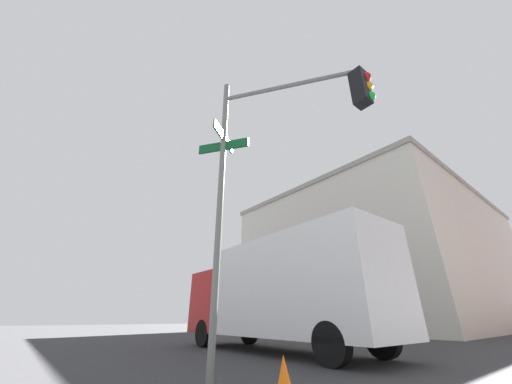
% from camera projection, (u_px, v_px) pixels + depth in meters
% --- Properties ---
extents(traffic_signal_near, '(3.00, 2.21, 6.00)m').
position_uv_depth(traffic_signal_near, '(283.00, 140.00, 5.44)').
color(traffic_signal_near, slate).
rests_on(traffic_signal_near, ground_plane).
extents(building_stucco, '(19.19, 25.99, 12.17)m').
position_uv_depth(building_stucco, '(387.00, 267.00, 30.29)').
color(building_stucco, beige).
rests_on(building_stucco, ground_plane).
extents(box_truck_second, '(8.94, 2.80, 3.59)m').
position_uv_depth(box_truck_second, '(280.00, 291.00, 10.00)').
color(box_truck_second, '#B21919').
rests_on(box_truck_second, ground_plane).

